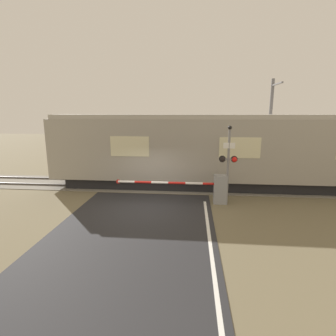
{
  "coord_description": "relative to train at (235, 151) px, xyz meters",
  "views": [
    {
      "loc": [
        2.11,
        -11.25,
        4.26
      ],
      "look_at": [
        0.9,
        1.49,
        1.55
      ],
      "focal_mm": 28.0,
      "sensor_mm": 36.0,
      "label": 1
    }
  ],
  "objects": [
    {
      "name": "crossing_barrier",
      "position": [
        -1.41,
        -2.83,
        -1.4
      ],
      "size": [
        5.35,
        0.44,
        1.38
      ],
      "color": "gray",
      "rests_on": "ground_plane"
    },
    {
      "name": "catenary_pole",
      "position": [
        2.41,
        2.21,
        1.17
      ],
      "size": [
        0.2,
        1.9,
        6.29
      ],
      "color": "slate",
      "rests_on": "ground_plane"
    },
    {
      "name": "ground_plane",
      "position": [
        -4.5,
        -3.72,
        -2.13
      ],
      "size": [
        80.0,
        80.0,
        0.0
      ],
      "primitive_type": "plane",
      "color": "#6B6047"
    },
    {
      "name": "track_bed",
      "position": [
        -4.5,
        0.0,
        -2.1
      ],
      "size": [
        36.0,
        3.2,
        0.13
      ],
      "color": "slate",
      "rests_on": "ground_plane"
    },
    {
      "name": "signal_post",
      "position": [
        -0.76,
        -3.0,
        -0.03
      ],
      "size": [
        0.84,
        0.26,
        3.7
      ],
      "color": "gray",
      "rests_on": "ground_plane"
    },
    {
      "name": "train",
      "position": [
        0.0,
        0.0,
        0.0
      ],
      "size": [
        20.81,
        2.86,
        4.16
      ],
      "color": "black",
      "rests_on": "ground_plane"
    }
  ]
}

